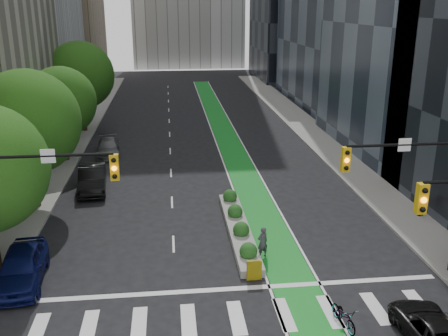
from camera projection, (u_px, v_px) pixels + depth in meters
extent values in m
plane|color=black|center=(234.00, 304.00, 21.58)|extent=(160.00, 160.00, 0.00)
cube|color=gray|center=(64.00, 150.00, 43.90)|extent=(3.60, 90.00, 0.15)
cube|color=gray|center=(324.00, 143.00, 46.40)|extent=(3.60, 90.00, 0.15)
cube|color=#188727|center=(224.00, 133.00, 50.21)|extent=(2.20, 70.00, 0.01)
cylinder|color=black|center=(33.00, 170.00, 30.95)|extent=(0.44, 0.44, 5.04)
sphere|color=#12420E|center=(27.00, 122.00, 29.99)|extent=(6.40, 6.40, 6.40)
cylinder|color=black|center=(64.00, 135.00, 40.47)|extent=(0.44, 0.44, 4.48)
sphere|color=#12420E|center=(61.00, 102.00, 39.62)|extent=(5.60, 5.60, 5.60)
cylinder|color=black|center=(83.00, 107.00, 49.80)|extent=(0.44, 0.44, 5.15)
sphere|color=#12420E|center=(80.00, 75.00, 48.82)|extent=(6.60, 6.60, 6.60)
cylinder|color=black|center=(41.00, 156.00, 19.13)|extent=(5.50, 0.12, 0.12)
cube|color=gold|center=(114.00, 167.00, 19.59)|extent=(0.34, 0.28, 1.05)
sphere|color=orange|center=(114.00, 168.00, 19.44)|extent=(0.20, 0.20, 0.20)
cube|color=white|center=(48.00, 156.00, 19.13)|extent=(0.55, 0.04, 0.55)
cylinder|color=black|center=(411.00, 144.00, 20.71)|extent=(5.50, 0.12, 0.12)
cube|color=gold|center=(346.00, 159.00, 20.59)|extent=(0.34, 0.28, 1.05)
sphere|color=orange|center=(347.00, 160.00, 20.44)|extent=(0.20, 0.20, 0.20)
cube|color=white|center=(405.00, 145.00, 20.65)|extent=(0.55, 0.04, 0.55)
cube|color=gold|center=(422.00, 198.00, 16.45)|extent=(0.34, 0.28, 1.05)
sphere|color=orange|center=(424.00, 200.00, 16.30)|extent=(0.20, 0.20, 0.20)
cube|color=gray|center=(239.00, 229.00, 28.25)|extent=(1.20, 10.00, 0.40)
cube|color=yellow|center=(254.00, 270.00, 23.23)|extent=(0.70, 0.12, 1.00)
sphere|color=#194C19|center=(248.00, 251.00, 24.80)|extent=(0.90, 0.90, 0.90)
sphere|color=#194C19|center=(241.00, 230.00, 27.16)|extent=(0.90, 0.90, 0.90)
sphere|color=#194C19|center=(235.00, 212.00, 29.52)|extent=(0.90, 0.90, 0.90)
sphere|color=#194C19|center=(230.00, 196.00, 31.88)|extent=(0.90, 0.90, 0.90)
imported|color=gray|center=(344.00, 315.00, 19.99)|extent=(0.95, 1.89, 0.95)
imported|color=#3B353F|center=(263.00, 242.00, 25.35)|extent=(0.71, 0.61, 1.66)
imported|color=#0B1147|center=(22.00, 266.00, 22.99)|extent=(2.39, 5.07, 1.68)
imported|color=black|center=(92.00, 179.00, 34.54)|extent=(2.29, 5.28, 1.69)
imported|color=#585A5D|center=(108.00, 147.00, 42.63)|extent=(2.32, 4.81, 1.35)
imported|color=black|center=(431.00, 328.00, 18.99)|extent=(2.03, 4.33, 1.20)
imported|color=gray|center=(422.00, 204.00, 29.98)|extent=(0.96, 0.72, 1.52)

